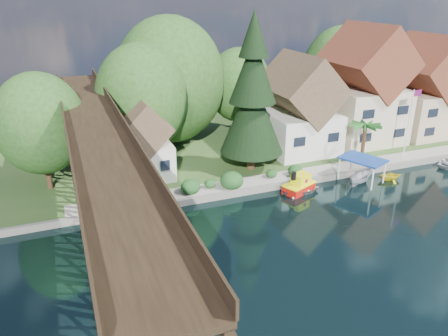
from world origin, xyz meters
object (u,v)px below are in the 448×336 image
(boat_white_a, at_px, (301,188))
(house_left, at_px, (299,111))
(palm_tree, at_px, (365,127))
(trestle_bridge, at_px, (101,173))
(shed, at_px, (144,145))
(flagpole, at_px, (411,117))
(house_center, at_px, (363,92))
(boat_yellow, at_px, (390,174))
(tugboat, at_px, (299,185))
(house_right, at_px, (424,92))
(conifer, at_px, (253,97))
(boat_canopy, at_px, (361,173))

(boat_white_a, bearing_deg, house_left, -17.93)
(palm_tree, bearing_deg, trestle_bridge, -170.29)
(trestle_bridge, xyz_separation_m, boat_white_a, (18.09, 1.41, -4.96))
(house_left, xyz_separation_m, shed, (-18.00, -1.50, -1.31))
(flagpole, bearing_deg, house_center, 95.12)
(house_center, xyz_separation_m, boat_yellow, (-4.10, -10.67, -5.79))
(shed, bearing_deg, flagpole, -10.89)
(palm_tree, distance_m, boat_white_a, 10.75)
(shed, distance_m, boat_yellow, 24.69)
(house_left, distance_m, palm_tree, 7.60)
(shed, height_order, palm_tree, shed)
(house_center, relative_size, tugboat, 3.80)
(house_right, xyz_separation_m, conifer, (-25.39, -3.38, 2.31))
(palm_tree, bearing_deg, tugboat, -161.88)
(tugboat, bearing_deg, house_right, 21.85)
(palm_tree, xyz_separation_m, flagpole, (5.21, -0.69, 0.69))
(house_right, xyz_separation_m, boat_white_a, (-22.91, -9.42, -5.39))
(house_right, relative_size, boat_white_a, 3.30)
(flagpole, height_order, boat_canopy, flagpole)
(trestle_bridge, relative_size, boat_white_a, 11.72)
(house_center, bearing_deg, trestle_bridge, -160.51)
(trestle_bridge, xyz_separation_m, house_left, (23.00, 10.83, -0.21))
(tugboat, bearing_deg, house_left, 61.66)
(house_center, distance_m, boat_canopy, 13.67)
(shed, relative_size, palm_tree, 1.70)
(palm_tree, bearing_deg, conifer, 166.93)
(palm_tree, bearing_deg, boat_yellow, -83.65)
(house_left, distance_m, flagpole, 11.82)
(house_left, relative_size, palm_tree, 2.39)
(flagpole, height_order, boat_white_a, flagpole)
(conifer, relative_size, boat_canopy, 3.21)
(tugboat, bearing_deg, boat_canopy, -4.54)
(trestle_bridge, distance_m, conifer, 17.51)
(house_left, distance_m, conifer, 8.64)
(trestle_bridge, bearing_deg, boat_white_a, 4.46)
(house_left, distance_m, boat_canopy, 10.65)
(conifer, bearing_deg, house_right, 7.59)
(house_left, xyz_separation_m, boat_yellow, (4.90, -10.17, -4.51))
(house_right, bearing_deg, palm_tree, -155.66)
(trestle_bridge, height_order, tugboat, trestle_bridge)
(house_left, bearing_deg, house_center, 3.18)
(shed, bearing_deg, boat_white_a, -31.17)
(shed, xyz_separation_m, boat_white_a, (13.09, -7.92, -3.44))
(house_right, xyz_separation_m, boat_canopy, (-16.37, -9.74, -4.64))
(conifer, height_order, palm_tree, conifer)
(tugboat, bearing_deg, trestle_bridge, -174.88)
(house_left, bearing_deg, boat_white_a, -117.54)
(conifer, distance_m, tugboat, 9.72)
(house_center, xyz_separation_m, boat_canopy, (-7.37, -10.24, -5.28))
(boat_white_a, bearing_deg, boat_yellow, -84.77)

